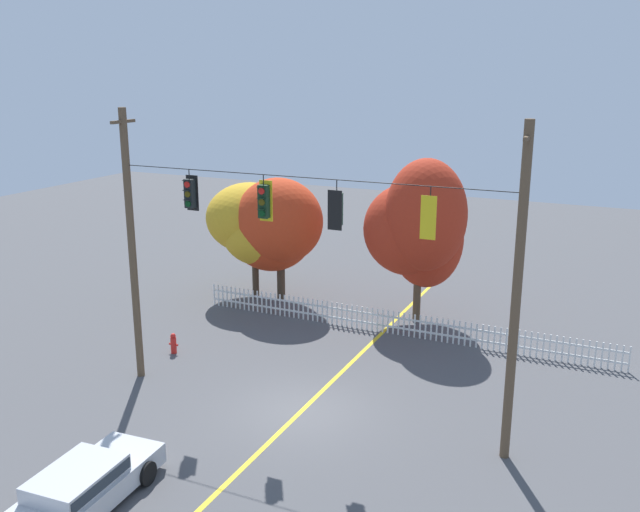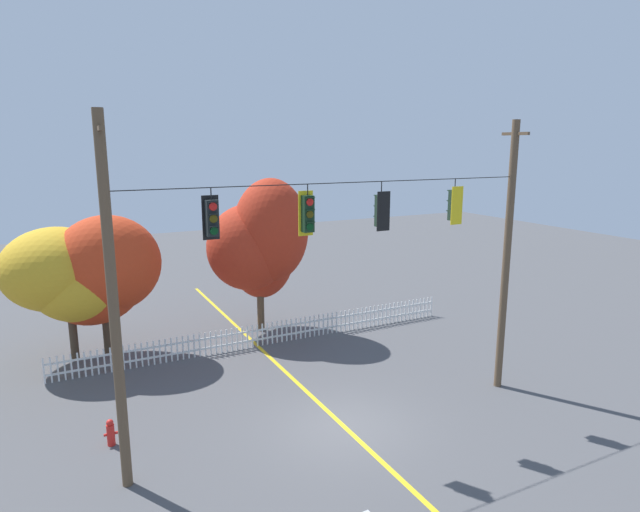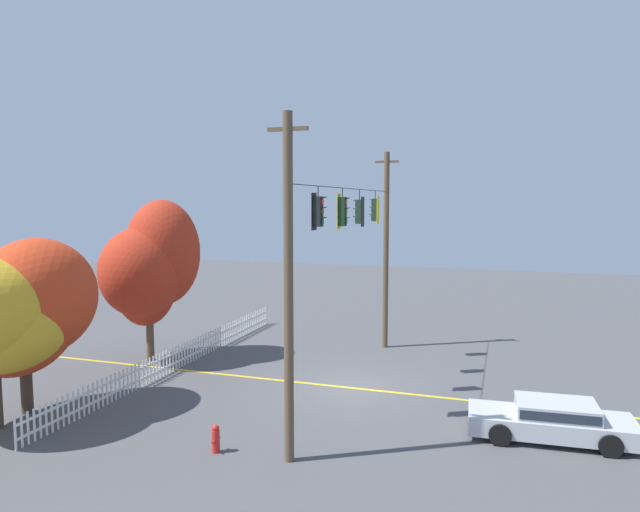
# 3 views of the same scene
# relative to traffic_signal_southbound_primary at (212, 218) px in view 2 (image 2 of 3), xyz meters

# --- Properties ---
(ground) EXTENTS (80.00, 80.00, 0.00)m
(ground) POSITION_rel_traffic_signal_southbound_primary_xyz_m (3.84, -0.01, -6.66)
(ground) COLOR #4C4C4F
(lane_centerline_stripe) EXTENTS (0.16, 36.00, 0.01)m
(lane_centerline_stripe) POSITION_rel_traffic_signal_southbound_primary_xyz_m (3.84, -0.01, -6.65)
(lane_centerline_stripe) COLOR gold
(lane_centerline_stripe) RESTS_ON ground
(signal_support_span) EXTENTS (12.85, 1.10, 9.25)m
(signal_support_span) POSITION_rel_traffic_signal_southbound_primary_xyz_m (3.84, -0.01, -1.95)
(signal_support_span) COLOR brown
(signal_support_span) RESTS_ON ground
(traffic_signal_southbound_primary) EXTENTS (0.43, 0.38, 1.32)m
(traffic_signal_southbound_primary) POSITION_rel_traffic_signal_southbound_primary_xyz_m (0.00, 0.00, 0.00)
(traffic_signal_southbound_primary) COLOR black
(traffic_signal_eastbound_side) EXTENTS (0.43, 0.38, 1.42)m
(traffic_signal_eastbound_side) POSITION_rel_traffic_signal_southbound_primary_xyz_m (2.64, 0.00, -0.04)
(traffic_signal_eastbound_side) COLOR black
(traffic_signal_northbound_secondary) EXTENTS (0.43, 0.38, 1.42)m
(traffic_signal_northbound_secondary) POSITION_rel_traffic_signal_southbound_primary_xyz_m (5.00, -0.02, -0.09)
(traffic_signal_northbound_secondary) COLOR black
(traffic_signal_westbound_side) EXTENTS (0.43, 0.38, 1.42)m
(traffic_signal_westbound_side) POSITION_rel_traffic_signal_southbound_primary_xyz_m (7.73, -0.02, -0.06)
(traffic_signal_westbound_side) COLOR black
(white_picket_fence) EXTENTS (17.43, 0.06, 0.98)m
(white_picket_fence) POSITION_rel_traffic_signal_southbound_primary_xyz_m (4.39, 7.49, -6.16)
(white_picket_fence) COLOR white
(white_picket_fence) RESTS_ON ground
(autumn_maple_near_fence) EXTENTS (4.83, 3.99, 5.37)m
(autumn_maple_near_fence) POSITION_rel_traffic_signal_southbound_primary_xyz_m (-3.19, 9.42, -3.19)
(autumn_maple_near_fence) COLOR #473828
(autumn_maple_near_fence) RESTS_ON ground
(autumn_maple_mid) EXTENTS (4.74, 3.76, 5.79)m
(autumn_maple_mid) POSITION_rel_traffic_signal_southbound_primary_xyz_m (-2.05, 9.18, -3.04)
(autumn_maple_mid) COLOR #473828
(autumn_maple_mid) RESTS_ON ground
(autumn_oak_far_east) EXTENTS (4.42, 3.79, 7.04)m
(autumn_oak_far_east) POSITION_rel_traffic_signal_southbound_primary_xyz_m (4.71, 9.21, -2.51)
(autumn_oak_far_east) COLOR brown
(autumn_oak_far_east) RESTS_ON ground
(fire_hydrant) EXTENTS (0.38, 0.22, 0.80)m
(fire_hydrant) POSITION_rel_traffic_signal_southbound_primary_xyz_m (-2.61, 2.12, -6.27)
(fire_hydrant) COLOR red
(fire_hydrant) RESTS_ON ground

